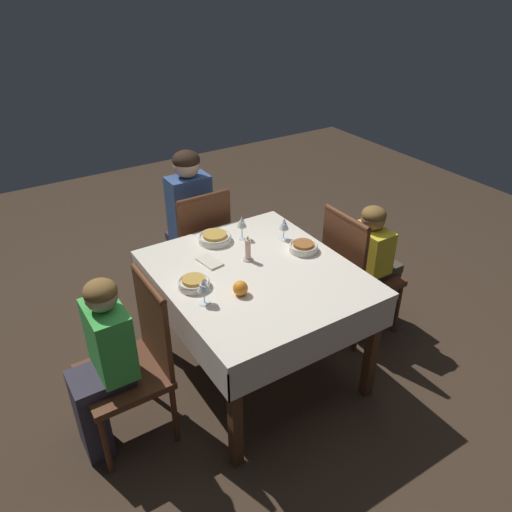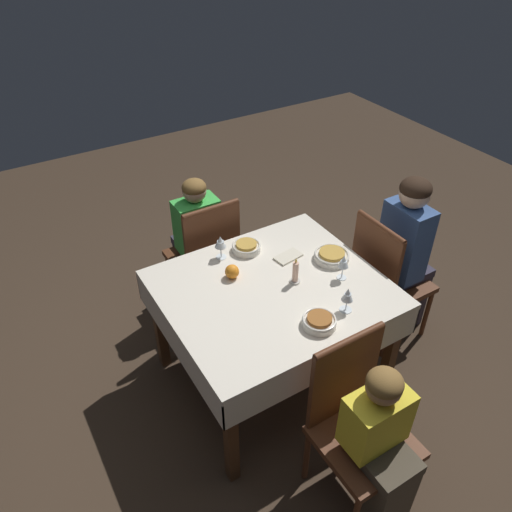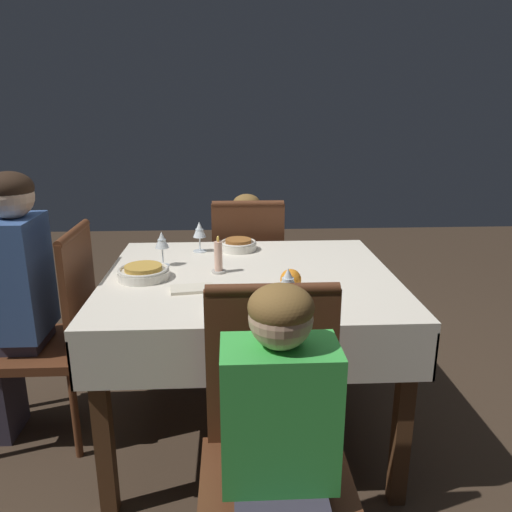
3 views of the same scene
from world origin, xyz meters
name	(u,v)px [view 3 (image 3 of 3)]	position (x,y,z in m)	size (l,w,h in m)	color
ground_plane	(250,429)	(0.00, 0.00, 0.00)	(8.00, 8.00, 0.00)	#3D2D21
dining_table	(250,294)	(0.00, 0.00, 0.68)	(1.23, 1.08, 0.77)	silver
chair_east	(55,328)	(0.86, -0.05, 0.52)	(0.44, 0.44, 0.97)	#562D19
chair_south	(248,272)	(-0.02, -0.79, 0.52)	(0.44, 0.44, 0.97)	#562D19
chair_north	(275,443)	(-0.04, 0.79, 0.52)	(0.44, 0.44, 0.97)	#562D19
person_adult_denim	(13,294)	(1.02, -0.05, 0.69)	(0.34, 0.30, 1.21)	#383342
person_child_yellow	(247,261)	(-0.02, -0.97, 0.53)	(0.30, 0.33, 0.97)	#4C4233
person_child_green	(281,469)	(-0.04, 0.96, 0.58)	(0.30, 0.33, 1.05)	#383342
bowl_east	(144,272)	(0.44, 0.03, 0.80)	(0.21, 0.21, 0.06)	silver
wine_glass_east	(162,241)	(0.38, -0.14, 0.89)	(0.06, 0.06, 0.16)	white
bowl_south	(238,245)	(0.04, -0.38, 0.80)	(0.18, 0.18, 0.06)	silver
wine_glass_south	(199,231)	(0.23, -0.36, 0.88)	(0.07, 0.07, 0.15)	white
bowl_north	(240,301)	(0.05, 0.38, 0.80)	(0.18, 0.18, 0.06)	silver
wine_glass_north	(288,280)	(-0.12, 0.40, 0.88)	(0.07, 0.07, 0.15)	white
candle_centerpiece	(218,259)	(0.13, -0.03, 0.84)	(0.06, 0.06, 0.16)	beige
orange_fruit	(291,280)	(-0.15, 0.20, 0.82)	(0.08, 0.08, 0.08)	orange
napkin_red_folded	(192,289)	(0.23, 0.18, 0.78)	(0.18, 0.12, 0.01)	beige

